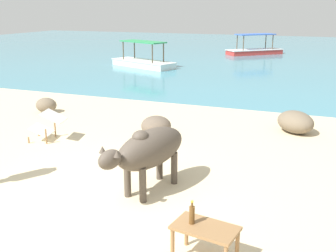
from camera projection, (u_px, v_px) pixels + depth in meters
sand_beach at (84, 212)px, 6.02m from camera, size 18.00×14.00×0.04m
water_surface at (272, 55)px, 25.71m from camera, size 60.00×36.00×0.03m
cow at (149, 149)px, 6.47m from camera, size 0.95×1.97×1.10m
low_bench_table at (205, 232)px, 4.74m from camera, size 0.82×0.56×0.45m
bottle at (192, 214)px, 4.75m from camera, size 0.07×0.07×0.30m
deck_chair_far at (48, 124)px, 9.09m from camera, size 0.87×0.71×0.68m
shore_rock_large at (156, 126)px, 9.47m from camera, size 0.84×0.83×0.47m
shore_rock_small at (295, 122)px, 9.68m from camera, size 1.21×1.20×0.53m
shore_rock_flat at (46, 105)px, 11.53m from camera, size 0.69×0.62×0.43m
boat_white at (143, 61)px, 20.49m from camera, size 3.83×2.48×1.29m
boat_red at (254, 50)px, 25.85m from camera, size 3.50×3.32×1.29m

